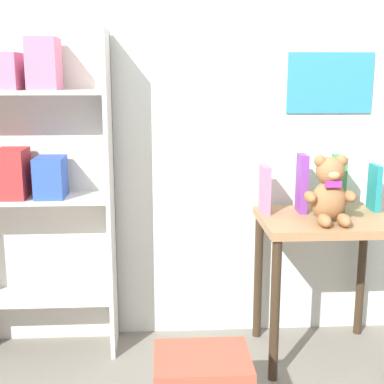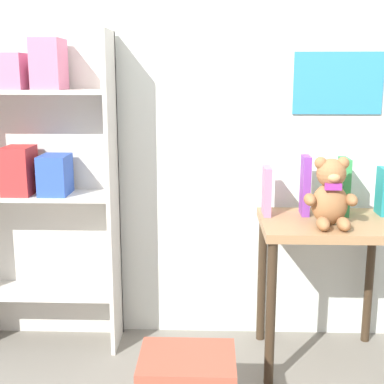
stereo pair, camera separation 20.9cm
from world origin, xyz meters
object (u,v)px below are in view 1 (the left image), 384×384
Objects in this scene: book_standing_purple at (302,183)px; display_table at (324,243)px; bookshelf_side at (34,176)px; book_standing_pink at (265,189)px; book_standing_teal at (374,188)px; teddy_bear at (330,192)px; book_standing_green at (338,184)px.

display_table is at bearing -49.24° from book_standing_purple.
display_table is (1.27, -0.16, -0.28)m from bookshelf_side.
book_standing_purple is at bearing 2.17° from book_standing_pink.
teddy_bear is at bearing -145.25° from book_standing_teal.
book_standing_purple is at bearing 129.09° from display_table.
book_standing_pink is 0.85× the size of book_standing_green.
book_standing_green is at bearing 2.38° from book_standing_pink.
book_standing_pink reaches higher than display_table.
bookshelf_side is at bearing 176.51° from book_standing_pink.
book_standing_teal is at bearing 1.92° from book_standing_pink.
bookshelf_side is 1.31m from display_table.
book_standing_green is (0.08, 0.11, 0.24)m from display_table.
book_standing_teal is (0.25, 0.11, 0.22)m from display_table.
teddy_bear is 1.08× the size of book_standing_purple.
bookshelf_side is 1.02m from book_standing_pink.
book_standing_purple is at bearing -177.70° from book_standing_green.
display_table is 2.50× the size of book_standing_purple.
bookshelf_side is 1.36m from book_standing_green.
book_standing_pink is 0.34m from book_standing_green.
book_standing_pink is (1.02, -0.06, -0.06)m from bookshelf_side.
teddy_bear reaches higher than book_standing_pink.
bookshelf_side reaches higher than book_standing_green.
teddy_bear reaches higher than book_standing_green.
book_standing_pink is (-0.25, 0.10, 0.22)m from display_table.
teddy_bear is at bearing -65.56° from book_standing_purple.
book_standing_green reaches higher than book_standing_pink.
book_standing_green is at bearing 4.25° from book_standing_purple.
teddy_bear reaches higher than display_table.
display_table is at bearing -155.86° from book_standing_teal.
display_table is 0.35m from book_standing_pink.
book_standing_green reaches higher than book_standing_teal.
bookshelf_side is at bearing 178.98° from book_standing_purple.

